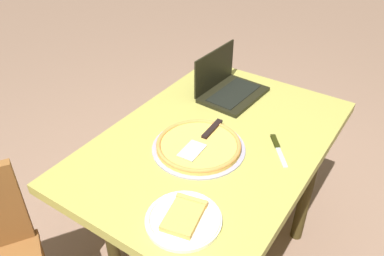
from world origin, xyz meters
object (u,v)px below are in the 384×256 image
object	(u,v)px
dining_table	(213,155)
table_knife	(277,147)
pizza_plate	(184,218)
laptop	(228,87)
pizza_tray	(199,145)

from	to	relation	value
dining_table	table_knife	world-z (taller)	table_knife
dining_table	pizza_plate	xyz separation A→B (m)	(0.43, 0.15, 0.10)
dining_table	table_knife	xyz separation A→B (m)	(-0.09, 0.24, 0.09)
laptop	pizza_tray	xyz separation A→B (m)	(0.43, 0.12, -0.03)
table_knife	laptop	bearing A→B (deg)	-124.41
dining_table	table_knife	size ratio (longest dim) A/B	7.15
table_knife	pizza_tray	bearing A→B (deg)	-55.53
dining_table	pizza_tray	world-z (taller)	pizza_tray
dining_table	pizza_plate	bearing A→B (deg)	18.94
pizza_tray	dining_table	bearing A→B (deg)	170.16
laptop	dining_table	bearing A→B (deg)	20.92
pizza_plate	pizza_tray	xyz separation A→B (m)	(-0.34, -0.16, 0.00)
laptop	table_knife	xyz separation A→B (m)	(0.26, 0.37, -0.04)
dining_table	table_knife	distance (m)	0.27
laptop	pizza_plate	size ratio (longest dim) A/B	1.32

